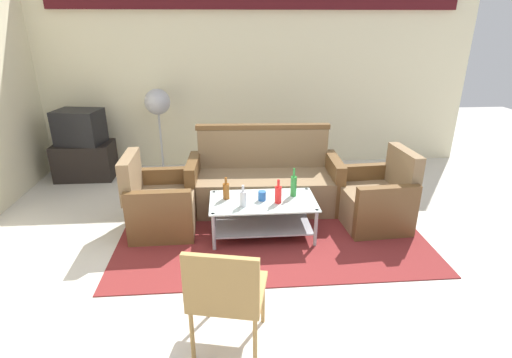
{
  "coord_description": "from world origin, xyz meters",
  "views": [
    {
      "loc": [
        -0.51,
        -3.0,
        2.12
      ],
      "look_at": [
        -0.21,
        0.67,
        0.65
      ],
      "focal_mm": 27.51,
      "sensor_mm": 36.0,
      "label": 1
    }
  ],
  "objects_px": {
    "armchair_right": "(376,200)",
    "bottle_green": "(294,185)",
    "pedestal_fan": "(158,107)",
    "bottle_red": "(278,194)",
    "coffee_table": "(263,212)",
    "armchair_left": "(160,205)",
    "bottle_clear": "(243,198)",
    "tv_stand": "(85,161)",
    "cup": "(262,196)",
    "couch": "(264,182)",
    "bottle_brown": "(226,191)",
    "television": "(80,127)",
    "wicker_chair": "(226,291)"
  },
  "relations": [
    {
      "from": "wicker_chair",
      "to": "bottle_green",
      "type": "bearing_deg",
      "value": 78.66
    },
    {
      "from": "coffee_table",
      "to": "bottle_green",
      "type": "xyz_separation_m",
      "value": [
        0.33,
        0.09,
        0.26
      ]
    },
    {
      "from": "armchair_left",
      "to": "coffee_table",
      "type": "xyz_separation_m",
      "value": [
        1.09,
        -0.23,
        -0.02
      ]
    },
    {
      "from": "pedestal_fan",
      "to": "television",
      "type": "bearing_deg",
      "value": -177.53
    },
    {
      "from": "cup",
      "to": "television",
      "type": "xyz_separation_m",
      "value": [
        -2.4,
        1.88,
        0.3
      ]
    },
    {
      "from": "bottle_brown",
      "to": "coffee_table",
      "type": "bearing_deg",
      "value": -11.42
    },
    {
      "from": "armchair_right",
      "to": "television",
      "type": "xyz_separation_m",
      "value": [
        -3.69,
        1.72,
        0.47
      ]
    },
    {
      "from": "cup",
      "to": "bottle_brown",
      "type": "bearing_deg",
      "value": 169.25
    },
    {
      "from": "pedestal_fan",
      "to": "wicker_chair",
      "type": "relative_size",
      "value": 1.51
    },
    {
      "from": "bottle_red",
      "to": "coffee_table",
      "type": "bearing_deg",
      "value": 155.98
    },
    {
      "from": "coffee_table",
      "to": "bottle_clear",
      "type": "relative_size",
      "value": 4.87
    },
    {
      "from": "armchair_right",
      "to": "bottle_brown",
      "type": "height_order",
      "value": "armchair_right"
    },
    {
      "from": "bottle_red",
      "to": "tv_stand",
      "type": "distance_m",
      "value": 3.22
    },
    {
      "from": "cup",
      "to": "couch",
      "type": "bearing_deg",
      "value": 82.82
    },
    {
      "from": "armchair_left",
      "to": "armchair_right",
      "type": "height_order",
      "value": "same"
    },
    {
      "from": "armchair_left",
      "to": "bottle_brown",
      "type": "distance_m",
      "value": 0.76
    },
    {
      "from": "bottle_clear",
      "to": "wicker_chair",
      "type": "bearing_deg",
      "value": -97.29
    },
    {
      "from": "tv_stand",
      "to": "pedestal_fan",
      "type": "bearing_deg",
      "value": 2.6
    },
    {
      "from": "armchair_right",
      "to": "bottle_green",
      "type": "xyz_separation_m",
      "value": [
        -0.95,
        -0.08,
        0.24
      ]
    },
    {
      "from": "coffee_table",
      "to": "bottle_green",
      "type": "bearing_deg",
      "value": 15.5
    },
    {
      "from": "tv_stand",
      "to": "armchair_right",
      "type": "bearing_deg",
      "value": -24.94
    },
    {
      "from": "couch",
      "to": "armchair_left",
      "type": "bearing_deg",
      "value": 25.28
    },
    {
      "from": "coffee_table",
      "to": "television",
      "type": "bearing_deg",
      "value": 141.88
    },
    {
      "from": "bottle_green",
      "to": "armchair_left",
      "type": "bearing_deg",
      "value": 174.53
    },
    {
      "from": "bottle_clear",
      "to": "cup",
      "type": "bearing_deg",
      "value": 31.52
    },
    {
      "from": "couch",
      "to": "bottle_green",
      "type": "height_order",
      "value": "couch"
    },
    {
      "from": "cup",
      "to": "bottle_green",
      "type": "bearing_deg",
      "value": 14.17
    },
    {
      "from": "cup",
      "to": "television",
      "type": "relative_size",
      "value": 0.15
    },
    {
      "from": "bottle_red",
      "to": "bottle_clear",
      "type": "relative_size",
      "value": 1.12
    },
    {
      "from": "television",
      "to": "bottle_red",
      "type": "bearing_deg",
      "value": 152.77
    },
    {
      "from": "couch",
      "to": "armchair_right",
      "type": "relative_size",
      "value": 2.15
    },
    {
      "from": "pedestal_fan",
      "to": "coffee_table",
      "type": "bearing_deg",
      "value": -55.98
    },
    {
      "from": "cup",
      "to": "bottle_red",
      "type": "bearing_deg",
      "value": -24.74
    },
    {
      "from": "armchair_left",
      "to": "pedestal_fan",
      "type": "relative_size",
      "value": 0.67
    },
    {
      "from": "armchair_right",
      "to": "coffee_table",
      "type": "distance_m",
      "value": 1.29
    },
    {
      "from": "armchair_right",
      "to": "bottle_green",
      "type": "height_order",
      "value": "armchair_right"
    },
    {
      "from": "tv_stand",
      "to": "couch",
      "type": "bearing_deg",
      "value": -25.03
    },
    {
      "from": "pedestal_fan",
      "to": "cup",
      "type": "bearing_deg",
      "value": -56.06
    },
    {
      "from": "bottle_clear",
      "to": "cup",
      "type": "height_order",
      "value": "bottle_clear"
    },
    {
      "from": "tv_stand",
      "to": "wicker_chair",
      "type": "distance_m",
      "value": 3.99
    },
    {
      "from": "armchair_left",
      "to": "bottle_clear",
      "type": "distance_m",
      "value": 0.97
    },
    {
      "from": "coffee_table",
      "to": "television",
      "type": "xyz_separation_m",
      "value": [
        -2.4,
        1.89,
        0.49
      ]
    },
    {
      "from": "coffee_table",
      "to": "pedestal_fan",
      "type": "relative_size",
      "value": 0.87
    },
    {
      "from": "bottle_green",
      "to": "pedestal_fan",
      "type": "height_order",
      "value": "pedestal_fan"
    },
    {
      "from": "armchair_left",
      "to": "wicker_chair",
      "type": "distance_m",
      "value": 1.92
    },
    {
      "from": "armchair_left",
      "to": "television",
      "type": "xyz_separation_m",
      "value": [
        -1.31,
        1.66,
        0.47
      ]
    },
    {
      "from": "pedestal_fan",
      "to": "couch",
      "type": "bearing_deg",
      "value": -41.12
    },
    {
      "from": "armchair_right",
      "to": "bottle_clear",
      "type": "relative_size",
      "value": 3.76
    },
    {
      "from": "wicker_chair",
      "to": "couch",
      "type": "bearing_deg",
      "value": 90.71
    },
    {
      "from": "armchair_right",
      "to": "pedestal_fan",
      "type": "distance_m",
      "value": 3.21
    }
  ]
}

